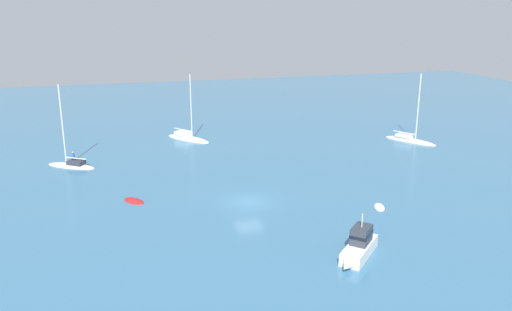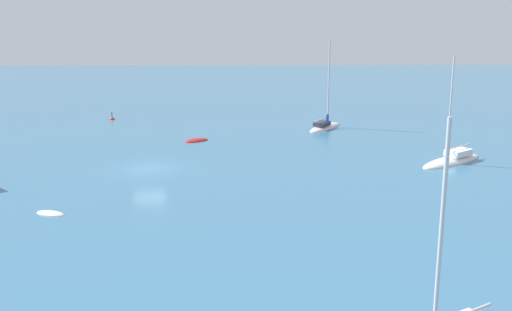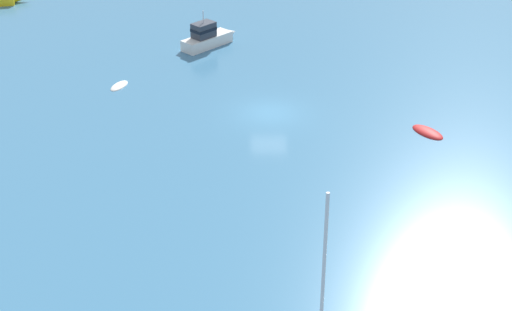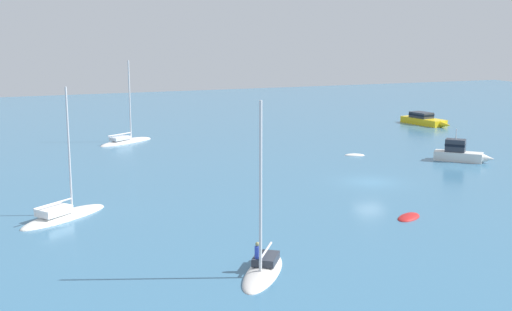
% 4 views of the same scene
% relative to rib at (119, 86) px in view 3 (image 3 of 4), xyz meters
% --- Properties ---
extents(ground_plane, '(167.27, 167.27, 0.00)m').
position_rel_rib_xyz_m(ground_plane, '(4.60, 10.94, 0.00)').
color(ground_plane, teal).
extents(rib, '(2.20, 1.58, 0.37)m').
position_rel_rib_xyz_m(rib, '(0.00, 0.00, 0.00)').
color(rib, silver).
rests_on(rib, ground).
extents(rib_1, '(2.74, 2.39, 0.48)m').
position_rel_rib_xyz_m(rib_1, '(7.63, 21.19, 0.00)').
color(rib_1, '#B21E1E').
rests_on(rib_1, ground).
extents(powerboat, '(4.81, 4.77, 3.15)m').
position_rel_rib_xyz_m(powerboat, '(-8.08, 6.22, 0.80)').
color(powerboat, silver).
rests_on(powerboat, ground).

